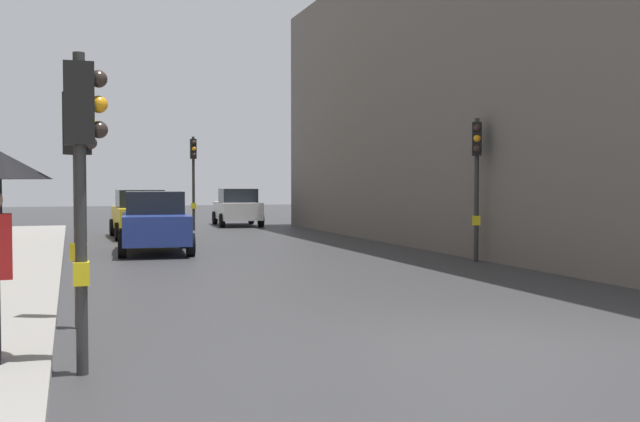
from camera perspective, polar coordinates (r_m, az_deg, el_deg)
ground_plane at (r=9.27m, az=13.55°, el=-10.18°), size 120.00×120.00×0.00m
building_facade_right at (r=25.31m, az=20.55°, el=8.67°), size 12.00×27.45×9.82m
traffic_light_far_median at (r=31.12m, az=-9.98°, el=3.53°), size 0.24×0.43×3.99m
traffic_light_near_left at (r=7.78m, az=-18.28°, el=4.35°), size 0.43×0.25×3.31m
traffic_light_mid_street at (r=18.63m, az=12.29°, el=3.73°), size 0.36×0.44×3.63m
traffic_light_near_right at (r=10.30m, az=-18.51°, el=3.77°), size 0.45×0.36×3.31m
car_white_compact at (r=34.47m, az=-6.56°, el=0.30°), size 2.25×4.32×1.76m
car_yellow_taxi at (r=27.49m, az=-14.03°, el=-0.21°), size 2.06×4.22×1.76m
car_blue_van at (r=21.30m, az=-12.93°, el=-0.86°), size 2.26×4.32×1.76m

